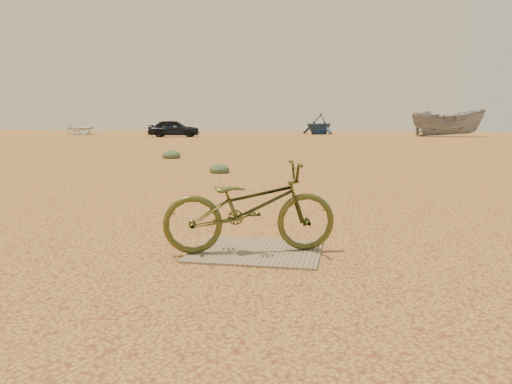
% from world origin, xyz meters
% --- Properties ---
extents(ground, '(120.00, 120.00, 0.00)m').
position_xyz_m(ground, '(0.00, 0.00, 0.00)').
color(ground, gold).
rests_on(ground, ground).
extents(plywood_board, '(1.34, 1.08, 0.02)m').
position_xyz_m(plywood_board, '(0.06, -0.20, 0.01)').
color(plywood_board, gray).
rests_on(plywood_board, ground).
extents(bicycle, '(1.87, 1.14, 0.93)m').
position_xyz_m(bicycle, '(0.01, -0.25, 0.49)').
color(bicycle, '#494C1F').
rests_on(bicycle, plywood_board).
extents(car, '(4.43, 2.41, 1.43)m').
position_xyz_m(car, '(-13.45, 34.50, 0.72)').
color(car, black).
rests_on(car, ground).
extents(boat_near_left, '(5.64, 6.48, 1.12)m').
position_xyz_m(boat_near_left, '(-25.27, 40.07, 0.56)').
color(boat_near_left, white).
rests_on(boat_near_left, ground).
extents(boat_far_left, '(4.99, 5.17, 2.09)m').
position_xyz_m(boat_far_left, '(-2.11, 44.70, 1.04)').
color(boat_far_left, navy).
rests_on(boat_far_left, ground).
extents(boat_mid_right, '(5.91, 2.26, 2.28)m').
position_xyz_m(boat_mid_right, '(9.02, 39.61, 1.14)').
color(boat_mid_right, gray).
rests_on(boat_mid_right, ground).
extents(kale_a, '(0.53, 0.53, 0.29)m').
position_xyz_m(kale_a, '(-2.37, 7.48, 0.00)').
color(kale_a, '#4D6444').
rests_on(kale_a, ground).
extents(kale_c, '(0.68, 0.68, 0.37)m').
position_xyz_m(kale_c, '(-5.41, 12.07, 0.00)').
color(kale_c, '#4D6444').
rests_on(kale_c, ground).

